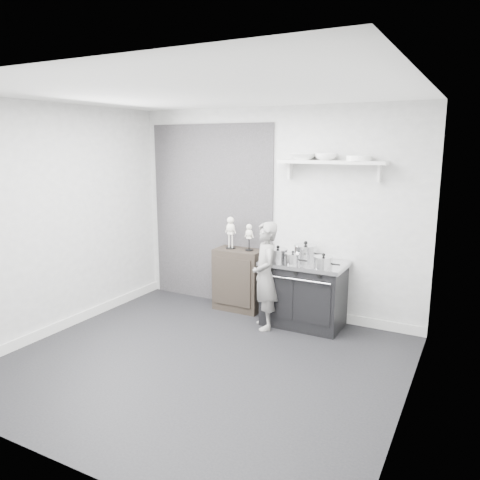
# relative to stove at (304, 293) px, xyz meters

# --- Properties ---
(ground) EXTENTS (4.00, 4.00, 0.00)m
(ground) POSITION_rel_stove_xyz_m (-0.57, -1.48, -0.41)
(ground) COLOR black
(ground) RESTS_ON ground
(room_shell) EXTENTS (4.02, 3.62, 2.71)m
(room_shell) POSITION_rel_stove_xyz_m (-0.66, -1.33, 1.23)
(room_shell) COLOR #A6A5A3
(room_shell) RESTS_ON ground
(wall_shelf) EXTENTS (1.30, 0.26, 0.24)m
(wall_shelf) POSITION_rel_stove_xyz_m (0.23, 0.20, 1.60)
(wall_shelf) COLOR silver
(wall_shelf) RESTS_ON room_shell
(stove) EXTENTS (1.02, 0.64, 0.82)m
(stove) POSITION_rel_stove_xyz_m (0.00, 0.00, 0.00)
(stove) COLOR black
(stove) RESTS_ON ground
(side_cabinet) EXTENTS (0.65, 0.38, 0.84)m
(side_cabinet) POSITION_rel_stove_xyz_m (-0.98, 0.13, 0.01)
(side_cabinet) COLOR black
(side_cabinet) RESTS_ON ground
(child) EXTENTS (0.54, 0.58, 1.32)m
(child) POSITION_rel_stove_xyz_m (-0.39, -0.30, 0.25)
(child) COLOR slate
(child) RESTS_ON ground
(pot_front_left) EXTENTS (0.33, 0.24, 0.19)m
(pot_front_left) POSITION_rel_stove_xyz_m (-0.31, -0.10, 0.48)
(pot_front_left) COLOR silver
(pot_front_left) RESTS_ON stove
(pot_back_left) EXTENTS (0.37, 0.29, 0.23)m
(pot_back_left) POSITION_rel_stove_xyz_m (-0.03, 0.12, 0.50)
(pot_back_left) COLOR silver
(pot_back_left) RESTS_ON stove
(pot_front_right) EXTENTS (0.31, 0.22, 0.18)m
(pot_front_right) POSITION_rel_stove_xyz_m (0.30, -0.20, 0.48)
(pot_front_right) COLOR silver
(pot_front_right) RESTS_ON stove
(pot_front_center) EXTENTS (0.27, 0.18, 0.16)m
(pot_front_center) POSITION_rel_stove_xyz_m (-0.08, -0.18, 0.47)
(pot_front_center) COLOR silver
(pot_front_center) RESTS_ON stove
(skeleton_full) EXTENTS (0.14, 0.09, 0.50)m
(skeleton_full) POSITION_rel_stove_xyz_m (-1.11, 0.13, 0.68)
(skeleton_full) COLOR silver
(skeleton_full) RESTS_ON side_cabinet
(skeleton_torso) EXTENTS (0.12, 0.07, 0.41)m
(skeleton_torso) POSITION_rel_stove_xyz_m (-0.83, 0.13, 0.63)
(skeleton_torso) COLOR silver
(skeleton_torso) RESTS_ON side_cabinet
(bowl_large) EXTENTS (0.32, 0.32, 0.08)m
(bowl_large) POSITION_rel_stove_xyz_m (-0.12, 0.19, 1.67)
(bowl_large) COLOR white
(bowl_large) RESTS_ON wall_shelf
(bowl_small) EXTENTS (0.26, 0.26, 0.08)m
(bowl_small) POSITION_rel_stove_xyz_m (0.16, 0.19, 1.67)
(bowl_small) COLOR white
(bowl_small) RESTS_ON wall_shelf
(plate_stack) EXTENTS (0.29, 0.29, 0.06)m
(plate_stack) POSITION_rel_stove_xyz_m (0.55, 0.19, 1.66)
(plate_stack) COLOR white
(plate_stack) RESTS_ON wall_shelf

